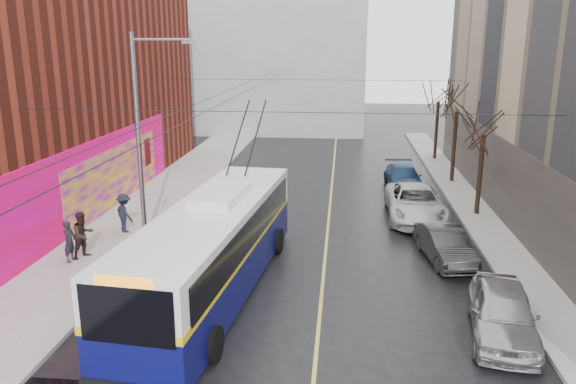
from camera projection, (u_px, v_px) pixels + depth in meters
name	position (u px, v px, depth m)	size (l,w,h in m)	color
sidewalk_left	(125.00, 229.00, 26.43)	(4.00, 60.00, 0.15)	gray
sidewalk_right	(497.00, 241.00, 24.82)	(2.00, 60.00, 0.15)	gray
lane_line	(328.00, 223.00, 27.47)	(0.12, 50.00, 0.01)	#BFB74C
building_far	(263.00, 37.00, 55.62)	(20.50, 12.10, 18.00)	gray
streetlight_pole	(142.00, 136.00, 23.09)	(2.65, 0.60, 9.00)	slate
catenary_wires	(247.00, 93.00, 26.97)	(18.00, 60.00, 0.22)	black
tree_near	(485.00, 119.00, 27.39)	(3.20, 3.20, 6.40)	black
tree_mid	(458.00, 99.00, 34.05)	(3.20, 3.20, 6.68)	black
tree_far	(439.00, 91.00, 40.80)	(3.20, 3.20, 6.57)	black
pigeons_flying	(233.00, 77.00, 22.61)	(2.73, 2.80, 1.38)	slate
trolleybus	(213.00, 247.00, 19.46)	(4.00, 13.17, 6.16)	#090A43
parked_car_a	(503.00, 313.00, 16.77)	(1.86, 4.63, 1.58)	#A0A1A4
parked_car_b	(445.00, 245.00, 22.60)	(1.46, 4.20, 1.38)	#28282A
parked_car_c	(415.00, 203.00, 27.98)	(2.76, 5.98, 1.66)	#BBBCBE
parked_car_d	(403.00, 178.00, 33.72)	(1.98, 4.88, 1.42)	navy
following_car	(244.00, 190.00, 30.65)	(1.80, 4.47, 1.52)	#B8B8BD
pedestrian_a	(69.00, 241.00, 22.17)	(0.61, 0.40, 1.67)	black
pedestrian_b	(83.00, 235.00, 22.55)	(0.93, 0.73, 1.92)	black
pedestrian_c	(124.00, 213.00, 25.60)	(1.17, 0.67, 1.81)	black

